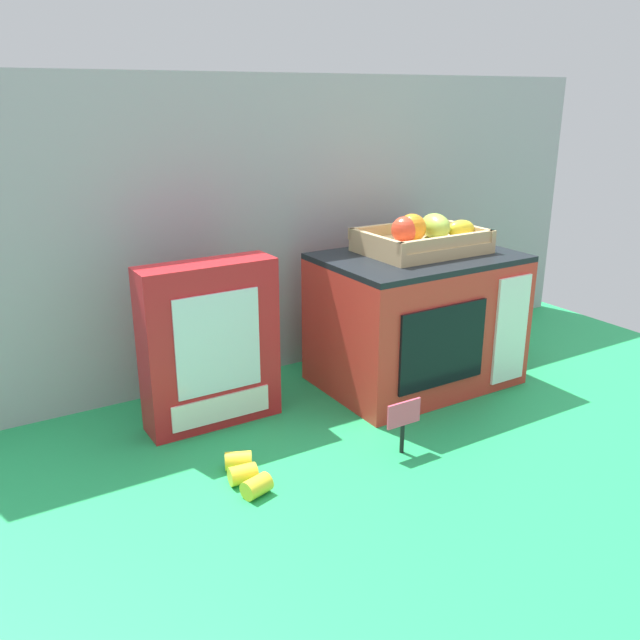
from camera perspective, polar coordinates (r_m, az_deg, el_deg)
name	(u,v)px	position (r m, az deg, el deg)	size (l,w,h in m)	color
ground_plane	(359,390)	(1.46, 3.33, -5.98)	(1.70, 1.70, 0.00)	#219E54
display_back_panel	(306,225)	(1.54, -1.17, 8.09)	(1.61, 0.03, 0.65)	#A0A3A8
toy_microwave	(416,319)	(1.47, 8.19, 0.05)	(0.41, 0.29, 0.29)	red
food_groups_crate	(422,238)	(1.45, 8.68, 6.89)	(0.25, 0.18, 0.08)	tan
cookie_set_box	(210,345)	(1.28, -9.34, -2.13)	(0.26, 0.08, 0.32)	red
price_sign	(403,419)	(1.20, 7.12, -8.36)	(0.07, 0.01, 0.10)	black
loose_toy_banana	(246,473)	(1.14, -6.34, -12.86)	(0.06, 0.13, 0.03)	yellow
loose_toy_apple	(497,337)	(1.73, 14.81, -1.37)	(0.06, 0.06, 0.06)	red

